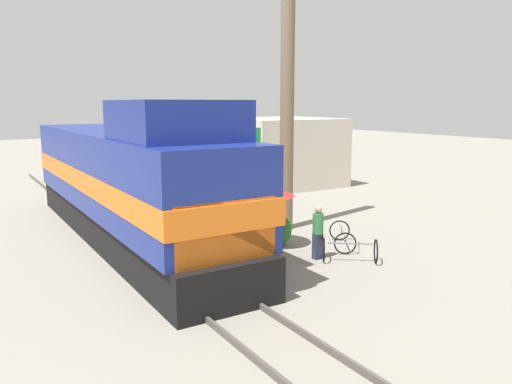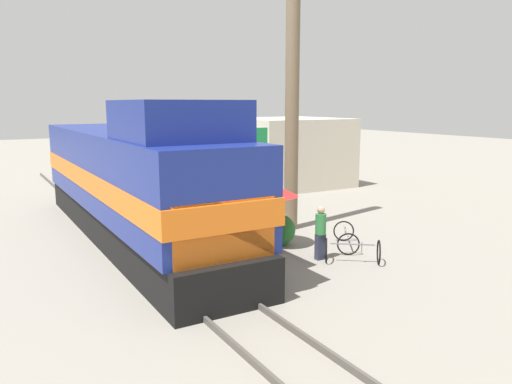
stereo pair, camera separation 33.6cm
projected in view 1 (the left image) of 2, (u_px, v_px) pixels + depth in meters
The scene contains 12 objects.
ground_plane at pixel (151, 255), 16.25m from camera, with size 120.00×120.00×0.00m, color gray.
rail_near at pixel (129, 256), 15.86m from camera, with size 0.08×43.00×0.15m, color #4C4742.
rail_far at pixel (171, 249), 16.61m from camera, with size 0.08×43.00×0.15m, color #4C4742.
locomotive at pixel (129, 183), 17.48m from camera, with size 3.17×15.92×4.96m.
utility_pole at pixel (287, 76), 18.69m from camera, with size 1.80×0.53×11.66m.
vendor_umbrella at pixel (267, 190), 16.86m from camera, with size 1.90×1.90×2.21m.
billboard_sign at pixel (238, 147), 23.98m from camera, with size 2.54×0.12×3.70m.
shrub_cluster at pixel (276, 230), 17.31m from camera, with size 1.08×1.08×1.08m, color #236028.
person_bystander at pixel (318, 230), 15.69m from camera, with size 0.34×0.34×1.72m.
bicycle at pixel (342, 236), 17.08m from camera, with size 1.61×1.85×0.74m.
bicycle_spare at pixel (350, 250), 15.44m from camera, with size 1.76×1.61×0.76m.
building_block_distant at pixel (279, 152), 29.96m from camera, with size 6.20×5.96×4.00m, color beige.
Camera 1 is at (-5.34, -15.09, 4.88)m, focal length 35.00 mm.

